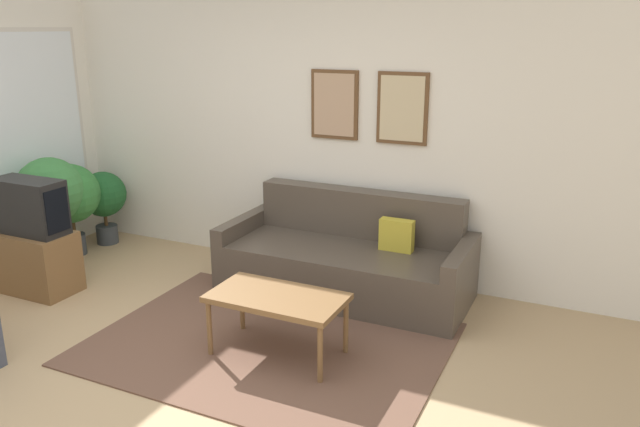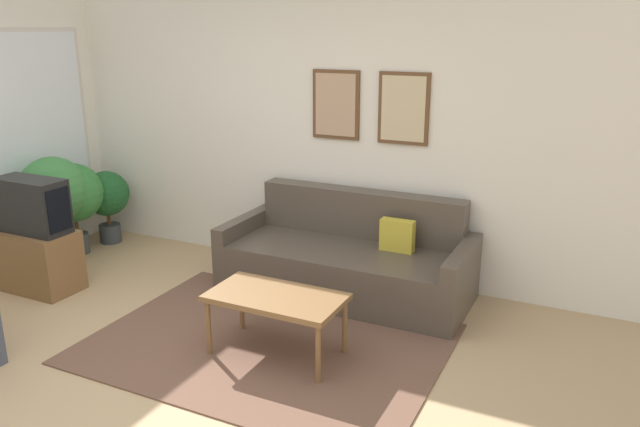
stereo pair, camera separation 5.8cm
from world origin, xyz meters
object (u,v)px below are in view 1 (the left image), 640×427
object	(u,v)px
couch	(347,260)
potted_plant_tall	(51,195)
coffee_table	(277,301)
tv	(29,206)

from	to	relation	value
couch	potted_plant_tall	xyz separation A→B (m)	(-2.84, -0.53, 0.38)
couch	coffee_table	distance (m)	1.21
coffee_table	potted_plant_tall	xyz separation A→B (m)	(-2.82, 0.68, 0.26)
tv	potted_plant_tall	bearing A→B (deg)	124.99
coffee_table	potted_plant_tall	world-z (taller)	potted_plant_tall
potted_plant_tall	tv	bearing A→B (deg)	-55.01
couch	tv	xyz separation A→B (m)	(-2.43, -1.11, 0.47)
potted_plant_tall	coffee_table	bearing A→B (deg)	-13.52
tv	coffee_table	bearing A→B (deg)	-2.24
couch	coffee_table	world-z (taller)	couch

